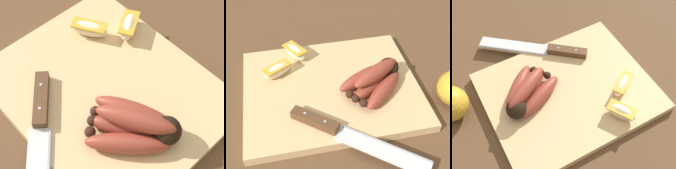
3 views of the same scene
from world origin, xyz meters
TOP-DOWN VIEW (x-y plane):
  - ground_plane at (0.00, 0.00)m, footprint 6.00×6.00m
  - cutting_board at (-0.00, -0.01)m, footprint 0.38×0.31m
  - banana_bunch at (0.09, -0.04)m, footprint 0.16×0.14m
  - chefs_knife at (-0.01, -0.14)m, footprint 0.24×0.20m
  - apple_wedge_near at (-0.07, 0.10)m, footprint 0.06×0.07m
  - apple_wedge_middle at (-0.11, 0.04)m, footprint 0.07×0.06m

SIDE VIEW (x-z plane):
  - ground_plane at x=0.00m, z-range 0.00..0.00m
  - cutting_board at x=0.00m, z-range 0.00..0.02m
  - chefs_knife at x=-0.01m, z-range 0.02..0.04m
  - apple_wedge_middle at x=-0.11m, z-range 0.02..0.05m
  - apple_wedge_near at x=-0.07m, z-range 0.02..0.05m
  - banana_bunch at x=0.09m, z-range 0.01..0.07m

